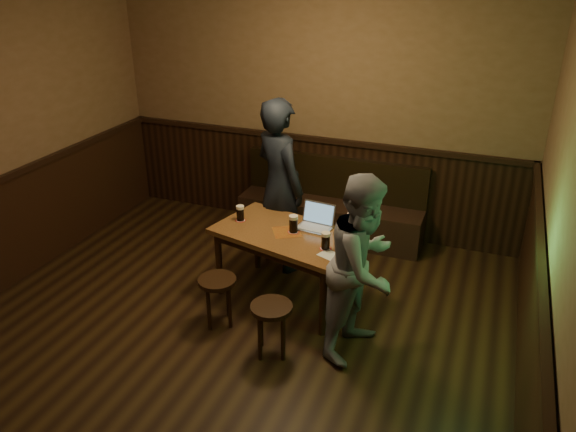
# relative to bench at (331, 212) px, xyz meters

# --- Properties ---
(room) EXTENTS (5.04, 6.04, 2.84)m
(room) POSITION_rel_bench_xyz_m (-0.29, -2.53, 0.89)
(room) COLOR black
(room) RESTS_ON ground
(bench) EXTENTS (2.20, 0.50, 0.95)m
(bench) POSITION_rel_bench_xyz_m (0.00, 0.00, 0.00)
(bench) COLOR black
(bench) RESTS_ON ground
(pub_table) EXTENTS (1.51, 1.08, 0.74)m
(pub_table) POSITION_rel_bench_xyz_m (-0.00, -1.47, 0.32)
(pub_table) COLOR brown
(pub_table) RESTS_ON ground
(stool_left) EXTENTS (0.42, 0.42, 0.47)m
(stool_left) POSITION_rel_bench_xyz_m (-0.43, -2.09, 0.07)
(stool_left) COLOR black
(stool_left) RESTS_ON ground
(stool_right) EXTENTS (0.47, 0.47, 0.48)m
(stool_right) POSITION_rel_bench_xyz_m (0.19, -2.31, 0.07)
(stool_right) COLOR black
(stool_right) RESTS_ON ground
(pint_left) EXTENTS (0.10, 0.10, 0.16)m
(pint_left) POSITION_rel_bench_xyz_m (-0.52, -1.39, 0.50)
(pint_left) COLOR #AE1915
(pint_left) RESTS_ON pub_table
(pint_mid) EXTENTS (0.11, 0.11, 0.17)m
(pint_mid) POSITION_rel_bench_xyz_m (0.06, -1.45, 0.51)
(pint_mid) COLOR #AE1915
(pint_mid) RESTS_ON pub_table
(pint_right) EXTENTS (0.11, 0.11, 0.16)m
(pint_right) POSITION_rel_bench_xyz_m (0.44, -1.65, 0.50)
(pint_right) COLOR #AE1915
(pint_right) RESTS_ON pub_table
(laptop) EXTENTS (0.35, 0.29, 0.23)m
(laptop) POSITION_rel_bench_xyz_m (0.22, -1.26, 0.48)
(laptop) COLOR silver
(laptop) RESTS_ON pub_table
(menu) EXTENTS (0.26, 0.22, 0.00)m
(menu) POSITION_rel_bench_xyz_m (0.53, -1.76, 0.42)
(menu) COLOR silver
(menu) RESTS_ON pub_table
(person_suit) EXTENTS (0.81, 0.74, 1.86)m
(person_suit) POSITION_rel_bench_xyz_m (-0.31, -0.86, 0.62)
(person_suit) COLOR black
(person_suit) RESTS_ON ground
(person_grey) EXTENTS (0.78, 0.91, 1.61)m
(person_grey) POSITION_rel_bench_xyz_m (0.87, -1.96, 0.49)
(person_grey) COLOR gray
(person_grey) RESTS_ON ground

